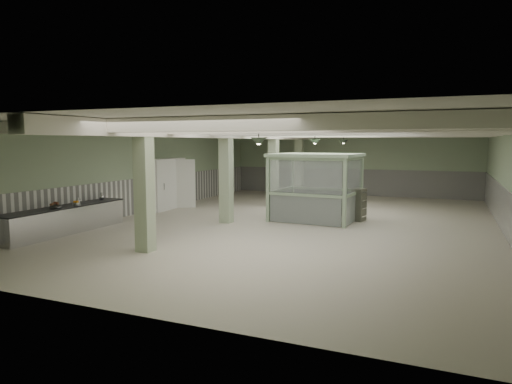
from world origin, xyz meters
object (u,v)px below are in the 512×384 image
at_px(walkin_cooler, 165,183).
at_px(filing_cabinet, 359,205).
at_px(guard_booth, 316,175).
at_px(prep_counter, 65,220).

distance_m(walkin_cooler, filing_cabinet, 8.71).
xyz_separation_m(guard_booth, filing_cabinet, (1.61, 0.42, -1.13)).
height_order(walkin_cooler, filing_cabinet, walkin_cooler).
relative_size(prep_counter, guard_booth, 1.45).
distance_m(prep_counter, walkin_cooler, 5.99).
relative_size(walkin_cooler, guard_booth, 0.78).
distance_m(walkin_cooler, guard_booth, 7.09).
bearing_deg(guard_booth, filing_cabinet, 17.87).
distance_m(guard_booth, filing_cabinet, 2.01).
bearing_deg(guard_booth, walkin_cooler, -177.49).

